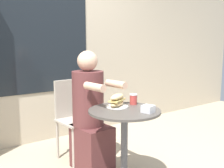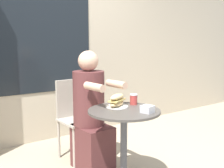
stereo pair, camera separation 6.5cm
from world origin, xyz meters
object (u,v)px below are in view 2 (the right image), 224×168
object	(u,v)px
diner_chair	(75,111)
sandwich_on_plate	(117,101)
seated_diner	(91,118)
cafe_table	(124,132)
drink_cup	(134,99)

from	to	relation	value
diner_chair	sandwich_on_plate	xyz separation A→B (m)	(0.06, -0.72, 0.24)
seated_diner	diner_chair	bearing A→B (deg)	-92.55
cafe_table	sandwich_on_plate	world-z (taller)	sandwich_on_plate
seated_diner	sandwich_on_plate	bearing A→B (deg)	94.52
seated_diner	drink_cup	size ratio (longest dim) A/B	12.16
sandwich_on_plate	drink_cup	distance (m)	0.19
cafe_table	drink_cup	xyz separation A→B (m)	(0.19, 0.11, 0.24)
diner_chair	sandwich_on_plate	size ratio (longest dim) A/B	3.84
diner_chair	drink_cup	size ratio (longest dim) A/B	8.84
seated_diner	drink_cup	bearing A→B (deg)	118.54
diner_chair	drink_cup	xyz separation A→B (m)	(0.25, -0.72, 0.23)
sandwich_on_plate	cafe_table	bearing A→B (deg)	-93.28
cafe_table	diner_chair	size ratio (longest dim) A/B	0.81
seated_diner	sandwich_on_plate	world-z (taller)	seated_diner
sandwich_on_plate	drink_cup	bearing A→B (deg)	-1.84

